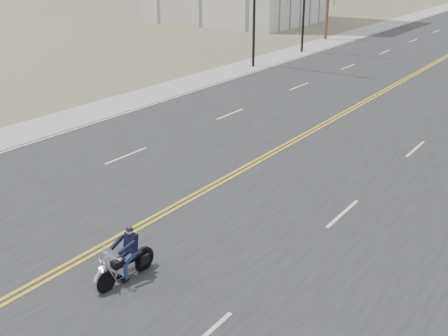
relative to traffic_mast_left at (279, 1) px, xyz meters
name	(u,v)px	position (x,y,z in m)	size (l,w,h in m)	color
sidewalk_left	(406,19)	(-2.52, 38.00, -4.93)	(3.00, 200.00, 0.01)	#A5A5A0
traffic_mast_left	(279,1)	(0.00, 0.00, 0.00)	(7.10, 0.26, 7.00)	black
motorcyclist	(124,256)	(10.80, -27.11, -4.19)	(0.82, 1.92, 1.50)	black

